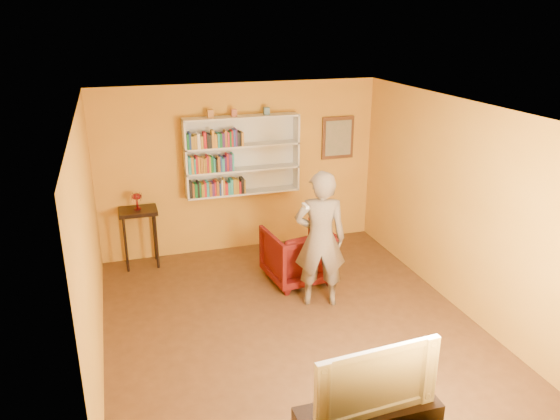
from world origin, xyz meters
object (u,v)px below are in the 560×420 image
at_px(ruby_lustre, 137,198).
at_px(person, 320,239).
at_px(armchair, 298,254).
at_px(bookshelf, 241,155).
at_px(console_table, 139,219).
at_px(television, 371,375).

xyz_separation_m(ruby_lustre, person, (2.19, -1.90, -0.17)).
xyz_separation_m(ruby_lustre, armchair, (2.13, -1.19, -0.69)).
height_order(bookshelf, person, bookshelf).
distance_m(bookshelf, console_table, 1.86).
bearing_deg(armchair, ruby_lustre, -35.47).
height_order(bookshelf, television, bookshelf).
xyz_separation_m(console_table, armchair, (2.13, -1.19, -0.35)).
bearing_deg(television, ruby_lustre, 106.30).
distance_m(ruby_lustre, television, 4.80).
distance_m(armchair, television, 3.37).
bearing_deg(console_table, person, -40.98).
xyz_separation_m(console_table, ruby_lustre, (0.00, -0.00, 0.34)).
bearing_deg(console_table, ruby_lustre, -90.00).
bearing_deg(console_table, armchair, -29.10).
bearing_deg(television, console_table, 106.30).
distance_m(console_table, television, 4.79).
distance_m(console_table, ruby_lustre, 0.34).
bearing_deg(ruby_lustre, person, -40.98).
bearing_deg(bookshelf, armchair, -70.33).
bearing_deg(bookshelf, ruby_lustre, -174.48).
relative_size(bookshelf, ruby_lustre, 7.15).
xyz_separation_m(console_table, television, (1.64, -4.50, 0.03)).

